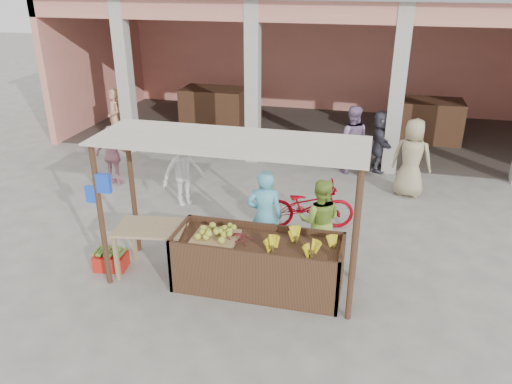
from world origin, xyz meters
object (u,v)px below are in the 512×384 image
(fruit_stall, at_px, (258,265))
(red_crate, at_px, (111,261))
(vendor_green, at_px, (320,219))
(side_table, at_px, (151,234))
(vendor_blue, at_px, (264,214))
(motorcycle, at_px, (308,205))

(fruit_stall, bearing_deg, red_crate, -178.72)
(red_crate, relative_size, vendor_green, 0.33)
(fruit_stall, height_order, vendor_green, vendor_green)
(side_table, bearing_deg, fruit_stall, -7.73)
(vendor_blue, relative_size, motorcycle, 0.97)
(motorcycle, bearing_deg, vendor_blue, 145.12)
(fruit_stall, xyz_separation_m, vendor_green, (0.82, 1.04, 0.39))
(vendor_green, distance_m, motorcycle, 1.25)
(fruit_stall, height_order, side_table, side_table)
(vendor_blue, distance_m, motorcycle, 1.57)
(fruit_stall, xyz_separation_m, motorcycle, (0.47, 2.20, 0.08))
(red_crate, height_order, vendor_green, vendor_green)
(fruit_stall, bearing_deg, vendor_green, 51.73)
(vendor_blue, bearing_deg, motorcycle, -122.31)
(side_table, xyz_separation_m, vendor_green, (2.58, 1.06, 0.06))
(fruit_stall, relative_size, motorcycle, 1.41)
(fruit_stall, relative_size, red_crate, 5.02)
(fruit_stall, height_order, motorcycle, motorcycle)
(vendor_green, xyz_separation_m, motorcycle, (-0.35, 1.16, -0.31))
(fruit_stall, distance_m, side_table, 1.79)
(red_crate, bearing_deg, vendor_green, 9.95)
(vendor_green, bearing_deg, fruit_stall, 48.50)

